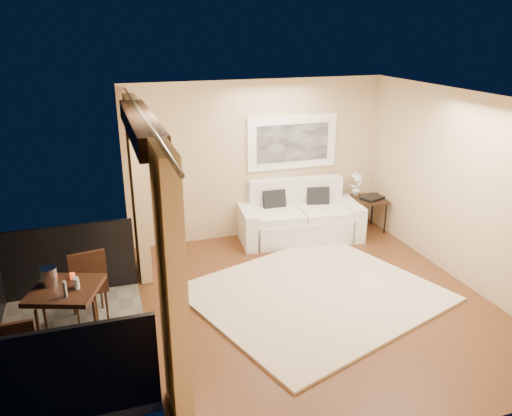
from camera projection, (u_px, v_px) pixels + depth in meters
floor at (315, 301)px, 6.77m from camera, size 5.00×5.00×0.00m
room_shell at (141, 125)px, 5.28m from camera, size 5.00×6.40×5.00m
balcony at (53, 333)px, 5.75m from camera, size 1.81×2.60×1.17m
curtains at (151, 228)px, 5.69m from camera, size 0.16×4.80×2.64m
artwork at (292, 142)px, 8.59m from camera, size 1.62×0.07×0.92m
rug at (315, 294)px, 6.90m from camera, size 3.79×3.54×0.04m
sofa at (299, 218)px, 8.70m from camera, size 2.16×1.10×1.00m
side_table at (369, 201)px, 8.92m from camera, size 0.63×0.63×0.62m
tray at (372, 198)px, 8.84m from camera, size 0.46×0.40×0.05m
orchid at (357, 184)px, 8.93m from camera, size 0.27×0.20×0.45m
bistro_table at (66, 294)px, 5.46m from camera, size 0.89×0.89×0.82m
balcony_chair_far at (88, 281)px, 6.09m from camera, size 0.50×0.50×1.00m
balcony_chair_near at (17, 361)px, 4.75m from camera, size 0.39×0.40×0.87m
ice_bucket at (49, 276)px, 5.47m from camera, size 0.18×0.18×0.20m
candle at (73, 276)px, 5.61m from camera, size 0.06×0.06×0.07m
vase at (65, 289)px, 5.23m from camera, size 0.04×0.04×0.18m
glass_a at (77, 284)px, 5.40m from camera, size 0.06×0.06×0.12m
glass_b at (76, 282)px, 5.43m from camera, size 0.06×0.06×0.12m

